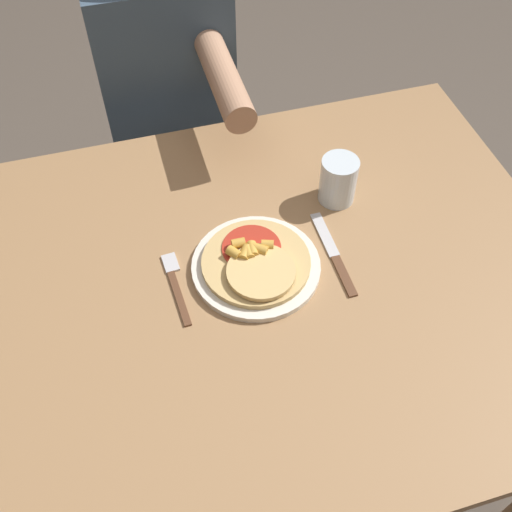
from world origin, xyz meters
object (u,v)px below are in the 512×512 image
Objects in this scene: dining_table at (266,309)px; knife at (334,254)px; plate at (256,266)px; fork at (176,283)px; pizza at (256,262)px; person_diner at (168,86)px; drinking_glass at (338,180)px.

knife is at bearing 9.06° from dining_table.
plate reaches higher than fork.
person_diner is at bearing 94.20° from pizza.
dining_table is 5.54× the size of knife.
person_diner is at bearing 80.82° from fork.
fork is 0.32m from knife.
fork is at bearing -99.18° from person_diner.
pizza reaches higher than fork.
dining_table is 5.71× the size of pizza.
dining_table is 4.80× the size of plate.
fork is 0.15× the size of person_diner.
pizza is (-0.01, 0.03, 0.12)m from dining_table.
dining_table is at bearing -68.23° from pizza.
drinking_glass is (0.06, 0.15, 0.05)m from knife.
pizza is at bearing -147.21° from drinking_glass.
fork is 0.80× the size of knife.
person_diner reaches higher than knife.
dining_table is 0.31m from drinking_glass.
person_diner is (-0.05, 0.68, -0.06)m from pizza.
drinking_glass is at bearing 39.68° from dining_table.
knife is at bearing -3.15° from fork.
plate is at bearing -2.42° from fork.
pizza is 0.97× the size of knife.
knife is 0.17m from drinking_glass.
plate is 1.44× the size of fork.
drinking_glass is (0.21, 0.17, 0.15)m from dining_table.
drinking_glass reaches higher than pizza.
drinking_glass is 0.61m from person_diner.
knife reaches higher than dining_table.
dining_table is 0.72m from person_diner.
pizza reaches higher than plate.
person_diner reaches higher than fork.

